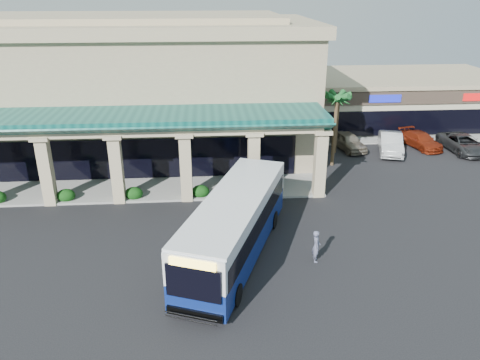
{
  "coord_description": "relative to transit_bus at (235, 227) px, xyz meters",
  "views": [
    {
      "loc": [
        -1.59,
        -23.81,
        13.46
      ],
      "look_at": [
        0.43,
        3.13,
        2.2
      ],
      "focal_mm": 35.0,
      "sensor_mm": 36.0,
      "label": 1
    }
  ],
  "objects": [
    {
      "name": "car_white",
      "position": [
        14.51,
        15.72,
        -0.86
      ],
      "size": [
        3.19,
        5.51,
        1.72
      ],
      "primitive_type": "imported",
      "rotation": [
        0.0,
        0.0,
        -0.28
      ],
      "color": "silver",
      "rests_on": "ground"
    },
    {
      "name": "pedestrian",
      "position": [
        4.19,
        -0.88,
        -0.84
      ],
      "size": [
        0.48,
        0.68,
        1.77
      ],
      "primitive_type": "imported",
      "rotation": [
        0.0,
        0.0,
        1.48
      ],
      "color": "slate",
      "rests_on": "ground"
    },
    {
      "name": "ground",
      "position": [
        0.22,
        2.1,
        -1.72
      ],
      "size": [
        110.0,
        110.0,
        0.0
      ],
      "primitive_type": "plane",
      "color": "black"
    },
    {
      "name": "broadleaf_tree",
      "position": [
        7.72,
        21.1,
        0.68
      ],
      "size": [
        2.6,
        2.6,
        4.81
      ],
      "primitive_type": null,
      "color": "#0D350C",
      "rests_on": "ground"
    },
    {
      "name": "transit_bus",
      "position": [
        0.0,
        0.0,
        0.0
      ],
      "size": [
        7.04,
        12.55,
        3.44
      ],
      "primitive_type": null,
      "rotation": [
        0.0,
        0.0,
        -0.36
      ],
      "color": "navy",
      "rests_on": "ground"
    },
    {
      "name": "strip_mall",
      "position": [
        18.22,
        26.1,
        0.73
      ],
      "size": [
        22.5,
        12.5,
        4.9
      ],
      "primitive_type": null,
      "color": "beige",
      "rests_on": "ground"
    },
    {
      "name": "car_gray",
      "position": [
        20.91,
        15.49,
        -0.96
      ],
      "size": [
        2.79,
        5.57,
        1.51
      ],
      "primitive_type": "imported",
      "rotation": [
        0.0,
        0.0,
        0.05
      ],
      "color": "#2D2F31",
      "rests_on": "ground"
    },
    {
      "name": "main_building",
      "position": [
        -7.78,
        18.1,
        3.95
      ],
      "size": [
        30.8,
        14.8,
        11.35
      ],
      "primitive_type": null,
      "color": "tan",
      "rests_on": "ground"
    },
    {
      "name": "palm_0",
      "position": [
        8.72,
        13.1,
        1.58
      ],
      "size": [
        2.4,
        2.4,
        6.6
      ],
      "primitive_type": null,
      "color": "#15521F",
      "rests_on": "ground"
    },
    {
      "name": "car_red",
      "position": [
        17.75,
        16.9,
        -1.04
      ],
      "size": [
        2.98,
        5.0,
        1.36
      ],
      "primitive_type": "imported",
      "rotation": [
        0.0,
        0.0,
        0.24
      ],
      "color": "maroon",
      "rests_on": "ground"
    },
    {
      "name": "palm_1",
      "position": [
        9.72,
        16.1,
        1.18
      ],
      "size": [
        2.4,
        2.4,
        5.8
      ],
      "primitive_type": null,
      "color": "#15521F",
      "rests_on": "ground"
    },
    {
      "name": "arcade",
      "position": [
        -7.78,
        8.9,
        1.13
      ],
      "size": [
        30.0,
        6.2,
        5.7
      ],
      "primitive_type": null,
      "color": "#0C4944",
      "rests_on": "ground"
    },
    {
      "name": "car_silver",
      "position": [
        11.14,
        16.85,
        -0.97
      ],
      "size": [
        2.68,
        4.68,
        1.5
      ],
      "primitive_type": "imported",
      "rotation": [
        0.0,
        0.0,
        0.22
      ],
      "color": "gray",
      "rests_on": "ground"
    }
  ]
}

